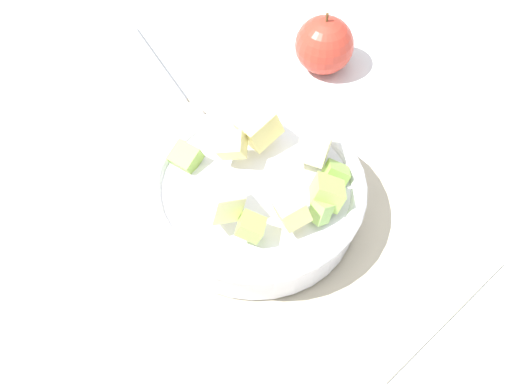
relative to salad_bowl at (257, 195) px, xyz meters
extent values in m
plane|color=silver|center=(-0.02, 0.01, -0.04)|extent=(2.40, 2.40, 0.00)
cube|color=#BCB299|center=(-0.02, 0.01, -0.04)|extent=(0.43, 0.32, 0.01)
cylinder|color=white|center=(0.00, 0.00, -0.01)|extent=(0.22, 0.22, 0.05)
torus|color=white|center=(0.00, 0.00, 0.02)|extent=(0.24, 0.24, 0.02)
cube|color=beige|center=(-0.02, -0.07, 0.04)|extent=(0.05, 0.05, 0.04)
cube|color=#93C160|center=(-0.08, -0.02, 0.03)|extent=(0.02, 0.03, 0.03)
cube|color=#E5D684|center=(0.04, -0.04, 0.04)|extent=(0.04, 0.05, 0.05)
cube|color=#E5D684|center=(0.04, 0.00, 0.05)|extent=(0.04, 0.04, 0.04)
cube|color=#9EC656|center=(-0.07, -0.04, 0.04)|extent=(0.05, 0.05, 0.04)
cube|color=#9EC656|center=(-0.05, 0.05, 0.04)|extent=(0.04, 0.04, 0.03)
cube|color=#8CB74C|center=(0.08, 0.03, 0.03)|extent=(0.03, 0.04, 0.03)
cube|color=beige|center=(-0.01, 0.06, 0.05)|extent=(0.04, 0.05, 0.04)
cube|color=#8CB74C|center=(-0.05, -0.07, 0.02)|extent=(0.03, 0.04, 0.03)
cube|color=#E5D684|center=(-0.06, 0.01, 0.04)|extent=(0.04, 0.04, 0.04)
ellipsoid|color=#B7B7BC|center=(0.16, -0.04, -0.03)|extent=(0.06, 0.05, 0.01)
cube|color=#B7B7BC|center=(0.27, -0.07, -0.03)|extent=(0.19, 0.06, 0.01)
sphere|color=#BC3828|center=(0.12, -0.24, 0.00)|extent=(0.08, 0.08, 0.08)
cylinder|color=brown|center=(0.12, -0.24, 0.04)|extent=(0.00, 0.00, 0.01)
camera|label=1|loc=(-0.34, 0.32, 0.60)|focal=48.86mm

